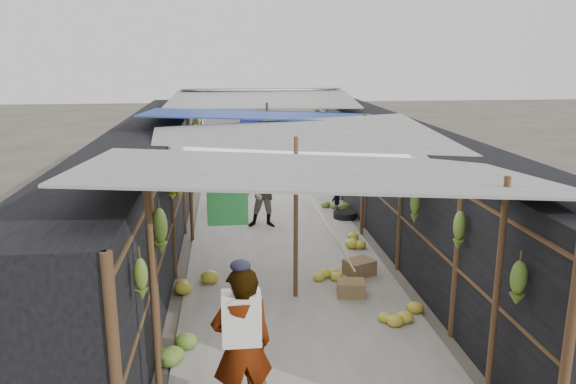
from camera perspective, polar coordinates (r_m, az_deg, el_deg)
name	(u,v)px	position (r m, az deg, el deg)	size (l,w,h in m)	color
aisle_slab	(276,230)	(12.43, -1.21, -3.90)	(3.60, 16.00, 0.02)	#9E998E
stall_left	(149,183)	(12.20, -13.97, 0.90)	(1.40, 15.00, 2.30)	black
stall_right	(397,177)	(12.65, 11.04, 1.51)	(1.40, 15.00, 2.30)	black
crate_near	(351,289)	(9.20, 6.40, -9.75)	(0.44, 0.35, 0.26)	olive
crate_mid	(359,268)	(10.04, 7.27, -7.64)	(0.48, 0.39, 0.29)	olive
crate_back	(242,190)	(15.57, -4.73, 0.20)	(0.41, 0.34, 0.26)	olive
black_basin	(345,215)	(13.37, 5.79, -2.36)	(0.55, 0.55, 0.16)	black
vendor_elderly	(242,346)	(6.02, -4.69, -15.34)	(0.64, 0.42, 1.75)	white
shopper_blue	(265,192)	(12.48, -2.35, -0.05)	(0.78, 0.61, 1.61)	navy
vendor_seated	(336,199)	(13.59, 4.85, -0.73)	(0.50, 0.29, 0.77)	#4D4942
market_canopy	(275,120)	(12.24, -1.30, 7.34)	(5.62, 15.20, 2.77)	brown
hanging_bananas	(278,153)	(12.29, -1.06, 3.99)	(3.96, 13.90, 0.84)	#5A7B28
floor_bananas	(290,228)	(12.08, 0.18, -3.69)	(3.93, 10.03, 0.36)	gold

